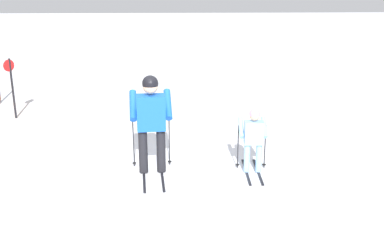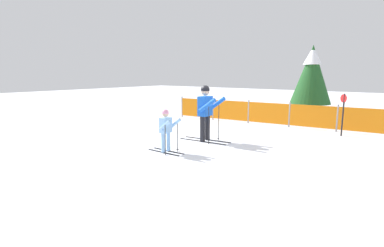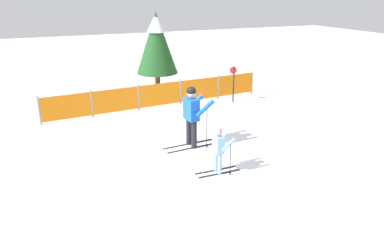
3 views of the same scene
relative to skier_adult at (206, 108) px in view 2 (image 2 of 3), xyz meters
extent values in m
plane|color=white|center=(-0.03, -0.08, -1.06)|extent=(60.00, 60.00, 0.00)
cube|color=black|center=(-0.04, 0.16, -1.05)|extent=(1.67, 0.18, 0.02)
cube|color=black|center=(-0.01, -0.16, -1.05)|extent=(1.67, 0.18, 0.02)
cylinder|color=black|center=(-0.04, 0.16, -0.64)|extent=(0.16, 0.16, 0.79)
cylinder|color=black|center=(-0.01, -0.16, -0.64)|extent=(0.16, 0.16, 0.79)
cube|color=blue|center=(-0.03, 0.00, 0.06)|extent=(0.32, 0.51, 0.61)
cylinder|color=blue|center=(0.20, 0.33, 0.12)|extent=(0.59, 0.17, 0.47)
cylinder|color=blue|center=(0.25, -0.29, 0.12)|extent=(0.59, 0.17, 0.47)
sphere|color=#D8AD8C|center=(-0.03, 0.00, 0.53)|extent=(0.26, 0.26, 0.26)
sphere|color=black|center=(-0.03, 0.00, 0.57)|extent=(0.28, 0.28, 0.28)
cylinder|color=black|center=(0.26, 0.35, -0.44)|extent=(0.02, 0.02, 1.23)
cylinder|color=black|center=(0.26, 0.35, -1.00)|extent=(0.07, 0.07, 0.01)
cylinder|color=black|center=(0.31, -0.30, -0.44)|extent=(0.02, 0.02, 1.23)
cylinder|color=black|center=(0.31, -0.30, -1.00)|extent=(0.07, 0.07, 0.01)
cube|color=black|center=(-0.09, -1.68, -1.05)|extent=(1.11, 0.06, 0.02)
cube|color=black|center=(-0.09, -1.89, -1.05)|extent=(1.11, 0.06, 0.02)
cylinder|color=#8CBFF2|center=(-0.09, -1.68, -0.77)|extent=(0.11, 0.11, 0.53)
cylinder|color=#8CBFF2|center=(-0.09, -1.89, -0.77)|extent=(0.11, 0.11, 0.53)
cube|color=#8CBFF2|center=(-0.09, -1.78, -0.31)|extent=(0.19, 0.33, 0.41)
cylinder|color=#8CBFF2|center=(0.08, -1.58, -0.27)|extent=(0.39, 0.09, 0.32)
cylinder|color=#8CBFF2|center=(0.08, -1.99, -0.27)|extent=(0.39, 0.09, 0.32)
sphere|color=#D8AD8C|center=(-0.09, -1.78, 0.01)|extent=(0.18, 0.18, 0.18)
sphere|color=pink|center=(-0.09, -1.78, 0.04)|extent=(0.18, 0.18, 0.18)
cylinder|color=black|center=(0.13, -1.54, -0.65)|extent=(0.02, 0.02, 0.82)
cylinder|color=black|center=(0.13, -1.54, -1.00)|extent=(0.07, 0.07, 0.01)
cylinder|color=black|center=(0.12, -2.03, -0.65)|extent=(0.02, 0.02, 0.82)
cylinder|color=black|center=(0.12, -2.03, -1.00)|extent=(0.07, 0.07, 0.01)
cylinder|color=gray|center=(-3.95, 3.63, -0.55)|extent=(0.06, 0.06, 1.01)
cylinder|color=gray|center=(-2.22, 3.77, -0.55)|extent=(0.06, 0.06, 1.01)
cylinder|color=gray|center=(-0.49, 3.91, -0.55)|extent=(0.06, 0.06, 1.01)
cylinder|color=gray|center=(1.24, 4.05, -0.55)|extent=(0.06, 0.06, 1.01)
cylinder|color=gray|center=(2.97, 4.19, -0.55)|extent=(0.06, 0.06, 1.01)
cube|color=orange|center=(-3.08, 3.70, -0.55)|extent=(1.73, 0.17, 0.85)
cube|color=orange|center=(-1.35, 3.84, -0.55)|extent=(1.73, 0.17, 0.85)
cube|color=orange|center=(0.37, 3.98, -0.55)|extent=(1.73, 0.17, 0.85)
cube|color=orange|center=(2.10, 4.12, -0.55)|extent=(1.73, 0.17, 0.85)
cube|color=orange|center=(3.83, 4.26, -0.55)|extent=(1.73, 0.17, 0.85)
cylinder|color=#4C3823|center=(1.21, 6.79, -0.70)|extent=(0.23, 0.23, 0.72)
cone|color=#1F5324|center=(1.21, 6.79, 1.00)|extent=(1.83, 1.83, 2.68)
cone|color=white|center=(1.21, 6.79, 1.86)|extent=(0.82, 0.82, 0.81)
cylinder|color=black|center=(3.28, 3.47, -0.33)|extent=(0.05, 0.05, 1.45)
cylinder|color=red|center=(3.25, 3.49, 0.24)|extent=(0.23, 0.19, 0.28)
camera|label=1|loc=(-7.94, -0.48, 2.47)|focal=45.00mm
camera|label=2|loc=(5.33, -7.67, 1.10)|focal=28.00mm
camera|label=3|loc=(-3.95, -9.17, 3.20)|focal=35.00mm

